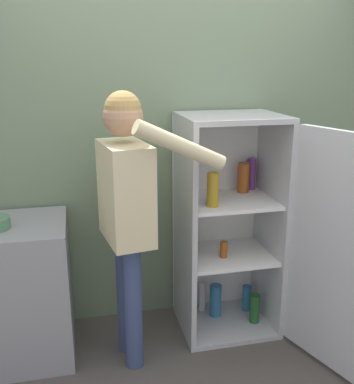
{
  "coord_description": "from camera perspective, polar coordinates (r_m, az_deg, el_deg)",
  "views": [
    {
      "loc": [
        -0.71,
        -2.15,
        1.9
      ],
      "look_at": [
        -0.06,
        0.64,
        1.05
      ],
      "focal_mm": 42.0,
      "sensor_mm": 36.0,
      "label": 1
    }
  ],
  "objects": [
    {
      "name": "person",
      "position": [
        2.7,
        -6.33,
        -0.7
      ],
      "size": [
        0.72,
        0.58,
        1.73
      ],
      "color": "#384770",
      "rests_on": "ground_plane"
    },
    {
      "name": "wall_back",
      "position": [
        3.27,
        -0.27,
        5.46
      ],
      "size": [
        7.0,
        0.06,
        2.55
      ],
      "color": "gray",
      "rests_on": "ground_plane"
    },
    {
      "name": "counter",
      "position": [
        3.16,
        -20.19,
        -11.76
      ],
      "size": [
        0.74,
        0.62,
        0.92
      ],
      "color": "gray",
      "rests_on": "ground_plane"
    },
    {
      "name": "refrigerator",
      "position": [
        3.14,
        8.92,
        -4.89
      ],
      "size": [
        0.93,
        1.21,
        1.55
      ],
      "color": "#B7BABC",
      "rests_on": "ground_plane"
    }
  ]
}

